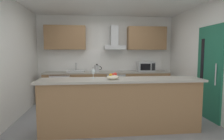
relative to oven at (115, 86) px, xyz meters
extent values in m
cube|color=gray|center=(-0.23, -1.57, -0.47)|extent=(5.21, 4.83, 0.02)
cube|color=white|center=(-0.23, 0.41, 0.84)|extent=(5.21, 0.12, 2.60)
cube|color=white|center=(-2.39, -1.57, 0.84)|extent=(0.12, 4.83, 2.60)
cube|color=white|center=(1.94, -1.57, 0.84)|extent=(0.12, 4.83, 2.60)
cube|color=white|center=(-0.23, 0.33, 0.77)|extent=(3.58, 0.02, 0.66)
cube|color=olive|center=(-0.23, 0.03, -0.03)|extent=(3.71, 0.60, 0.86)
cube|color=#9E998E|center=(-0.23, 0.03, 0.42)|extent=(3.71, 0.60, 0.04)
cube|color=olive|center=(-0.16, -2.18, 0.01)|extent=(2.91, 0.52, 0.95)
cube|color=#9E998E|center=(-0.16, -2.18, 0.51)|extent=(3.01, 0.64, 0.04)
cube|color=olive|center=(-1.46, 0.18, 1.45)|extent=(1.19, 0.32, 0.70)
cube|color=olive|center=(1.01, 0.18, 1.45)|extent=(1.19, 0.32, 0.70)
cube|color=#1E664C|center=(1.86, -1.74, 0.56)|extent=(0.04, 0.85, 2.05)
cube|color=black|center=(1.84, -1.50, 0.67)|extent=(0.01, 0.11, 1.31)
cylinder|color=#B7BABC|center=(1.82, -2.01, 0.56)|extent=(0.03, 0.03, 0.45)
cube|color=slate|center=(0.00, 0.01, 0.00)|extent=(0.60, 0.56, 0.80)
cube|color=black|center=(0.00, -0.29, -0.06)|extent=(0.50, 0.02, 0.48)
cube|color=#B7BABC|center=(0.00, -0.29, 0.34)|extent=(0.54, 0.02, 0.09)
cylinder|color=#B7BABC|center=(0.00, -0.32, 0.18)|extent=(0.49, 0.02, 0.02)
cube|color=white|center=(-1.59, 0.01, -0.04)|extent=(0.58, 0.56, 0.85)
cube|color=silver|center=(-1.59, -0.28, -0.04)|extent=(0.55, 0.02, 0.80)
cylinder|color=#B7BABC|center=(-1.37, -0.30, 0.01)|extent=(0.02, 0.02, 0.38)
cube|color=#B7BABC|center=(0.94, -0.02, 0.59)|extent=(0.50, 0.36, 0.30)
cube|color=black|center=(0.88, -0.21, 0.59)|extent=(0.30, 0.02, 0.19)
cube|color=black|center=(1.12, -0.21, 0.59)|extent=(0.10, 0.01, 0.21)
cube|color=silver|center=(-1.16, 0.01, 0.46)|extent=(0.50, 0.40, 0.04)
cylinder|color=#B7BABC|center=(-1.16, 0.13, 0.57)|extent=(0.03, 0.03, 0.26)
cylinder|color=#B7BABC|center=(-1.16, 0.05, 0.69)|extent=(0.03, 0.16, 0.03)
cylinder|color=#B7BABC|center=(-0.54, -0.03, 0.54)|extent=(0.15, 0.15, 0.20)
sphere|color=black|center=(-0.54, -0.03, 0.65)|extent=(0.06, 0.06, 0.06)
cone|color=#B7BABC|center=(-0.64, -0.03, 0.58)|extent=(0.09, 0.04, 0.07)
torus|color=black|center=(-0.45, -0.03, 0.55)|extent=(0.11, 0.02, 0.11)
cube|color=#B7BABC|center=(0.00, 0.11, 1.16)|extent=(0.62, 0.45, 0.12)
cube|color=#B7BABC|center=(0.00, 0.16, 1.52)|extent=(0.22, 0.22, 0.60)
cylinder|color=silver|center=(-0.66, -2.07, 0.53)|extent=(0.07, 0.07, 0.01)
cylinder|color=silver|center=(-0.66, -2.07, 0.58)|extent=(0.01, 0.01, 0.09)
ellipsoid|color=silver|center=(-0.66, -2.07, 0.66)|extent=(0.08, 0.08, 0.10)
ellipsoid|color=beige|center=(-0.31, -2.23, 0.56)|extent=(0.22, 0.22, 0.09)
sphere|color=orange|center=(-0.35, -2.25, 0.61)|extent=(0.06, 0.06, 0.06)
sphere|color=red|center=(-0.27, -2.20, 0.61)|extent=(0.08, 0.08, 0.08)
sphere|color=red|center=(-0.31, -2.23, 0.61)|extent=(0.06, 0.06, 0.06)
camera|label=1|loc=(-0.69, -5.55, 1.01)|focal=29.98mm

